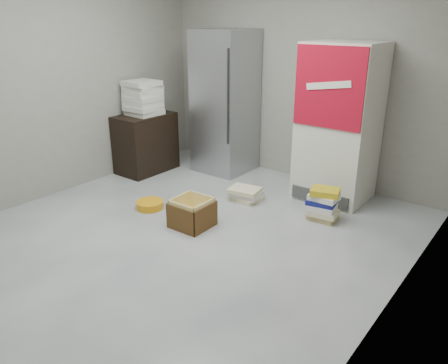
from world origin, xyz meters
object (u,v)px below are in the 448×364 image
at_px(steel_fridge, 225,103).
at_px(wood_shelf, 146,143).
at_px(cardboard_box, 192,215).
at_px(coke_cooler, 339,123).
at_px(phonebook_stack_main, 323,204).

relative_size(steel_fridge, wood_shelf, 2.37).
bearing_deg(steel_fridge, cardboard_box, -62.96).
distance_m(coke_cooler, cardboard_box, 1.99).
relative_size(coke_cooler, cardboard_box, 4.68).
relative_size(steel_fridge, phonebook_stack_main, 5.23).
bearing_deg(phonebook_stack_main, coke_cooler, 95.80).
xyz_separation_m(steel_fridge, cardboard_box, (0.84, -1.65, -0.82)).
xyz_separation_m(wood_shelf, phonebook_stack_main, (2.68, 0.05, -0.22)).
xyz_separation_m(coke_cooler, cardboard_box, (-0.81, -1.64, -0.78)).
bearing_deg(wood_shelf, phonebook_stack_main, 1.00).
relative_size(coke_cooler, phonebook_stack_main, 4.95).
distance_m(steel_fridge, wood_shelf, 1.23).
xyz_separation_m(steel_fridge, phonebook_stack_main, (1.85, -0.68, -0.77)).
distance_m(phonebook_stack_main, cardboard_box, 1.39).
bearing_deg(phonebook_stack_main, steel_fridge, 149.34).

